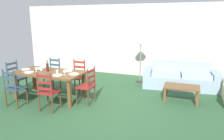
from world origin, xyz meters
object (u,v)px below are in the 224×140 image
Objects in this scene: dining_chair_head_east at (87,86)px; coffee_cup_secondary at (41,69)px; wine_glass_near_left at (36,68)px; dining_chair_near_right at (48,92)px; dining_chair_far_left at (53,73)px; standing_lamp at (141,42)px; couch at (180,79)px; coffee_table at (182,88)px; dining_chair_head_west at (16,77)px; wine_glass_far_left at (42,66)px; dining_chair_far_right at (78,76)px; coffee_cup_primary at (57,72)px; dining_chair_near_left at (14,88)px; wine_glass_near_right at (64,71)px; dining_table at (49,75)px; wine_bottle at (47,67)px.

dining_chair_head_east reaches higher than coffee_cup_secondary.
dining_chair_near_right is at bearing -36.63° from wine_glass_near_left.
standing_lamp reaches higher than dining_chair_far_left.
dining_chair_head_east is 0.41× the size of couch.
dining_chair_head_west is at bearing -167.73° from coffee_table.
dining_chair_near_right is 1.24m from wine_glass_far_left.
dining_chair_far_right is 1.05m from dining_chair_head_east.
dining_chair_far_right is at bearing 80.82° from coffee_cup_primary.
wine_glass_near_right is (1.07, 0.63, 0.38)m from dining_chair_near_left.
dining_chair_head_west reaches higher than coffee_cup_primary.
dining_chair_far_left reaches higher than wine_glass_near_left.
dining_chair_head_west is 1.52m from coffee_cup_primary.
wine_glass_near_left is at bearing -162.87° from coffee_table.
dining_chair_near_left is at bearing -100.06° from wine_glass_far_left.
dining_table is at bearing -60.00° from dining_chair_far_left.
dining_table is 1.98× the size of dining_chair_far_left.
wine_glass_near_right reaches higher than couch.
wine_glass_far_left is 4.24m from couch.
coffee_cup_secondary is (0.15, -0.72, 0.32)m from dining_chair_far_left.
dining_chair_head_west and dining_chair_head_east have the same top height.
wine_glass_near_left is 0.18× the size of coffee_table.
dining_chair_far_right is 3.04× the size of wine_bottle.
wine_glass_near_right is 3.67m from couch.
wine_glass_near_right is at bearing -14.24° from coffee_cup_secondary.
dining_chair_near_right is 0.69m from wine_glass_near_right.
dining_chair_near_left is 0.93m from coffee_cup_secondary.
couch is (3.62, 2.36, -0.57)m from wine_glass_near_left.
dining_chair_far_left is 3.07m from standing_lamp.
wine_glass_near_left reaches higher than coffee_cup_secondary.
standing_lamp is (-1.34, 0.18, 1.12)m from couch.
coffee_cup_primary is at bearing 160.61° from wine_glass_near_right.
standing_lamp is (2.06, 2.36, 0.54)m from wine_bottle.
dining_chair_near_right is 1.00× the size of dining_chair_far_right.
couch reaches higher than dining_table.
standing_lamp is (1.55, 1.62, 0.93)m from dining_chair_far_right.
dining_table is at bearing -29.43° from wine_bottle.
dining_chair_head_east is at bearing 0.17° from dining_chair_head_west.
coffee_cup_secondary is at bearing 134.76° from dining_chair_near_right.
standing_lamp is at bearing 45.45° from coffee_cup_secondary.
wine_bottle reaches higher than coffee_cup_secondary.
dining_chair_near_right is at bearing -115.80° from standing_lamp.
dining_chair_far_right is 0.41× the size of couch.
dining_chair_head_west reaches higher than wine_glass_near_right.
couch is (3.79, 1.43, -0.19)m from dining_chair_far_left.
dining_chair_near_left is 1.00× the size of dining_chair_far_left.
dining_chair_near_right is 1.07× the size of coffee_table.
wine_glass_near_left is (-1.44, -0.15, 0.38)m from dining_chair_head_east.
wine_glass_far_left is 0.10m from coffee_cup_secondary.
coffee_table is at bearing -44.28° from standing_lamp.
couch is 2.61× the size of coffee_table.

